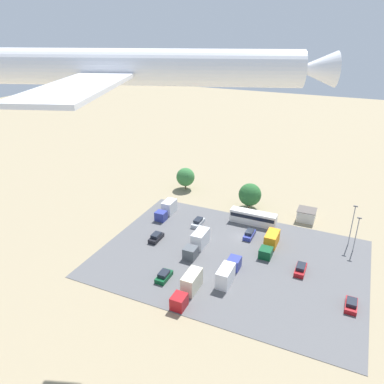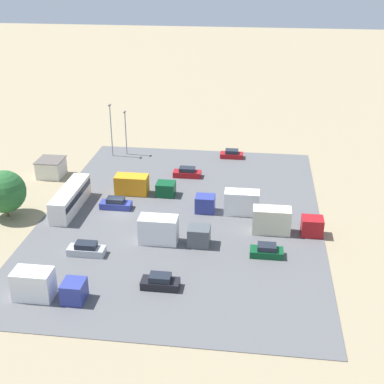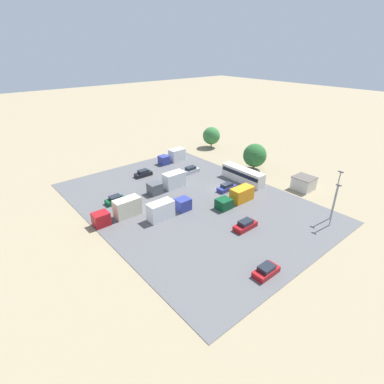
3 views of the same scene
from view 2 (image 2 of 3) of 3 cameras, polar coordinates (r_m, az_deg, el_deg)
name	(u,v)px [view 2 (image 2 of 3)]	position (r m, az deg, el deg)	size (l,w,h in m)	color
ground_plane	(120,213)	(78.11, -7.72, -2.20)	(400.00, 400.00, 0.00)	gray
parking_lot_surface	(182,216)	(76.36, -1.09, -2.58)	(54.45, 39.07, 0.08)	#565659
shed_building	(51,168)	(92.29, -14.79, 2.52)	(4.49, 4.21, 2.97)	silver
bus	(70,198)	(79.65, -12.84, -0.60)	(11.37, 2.59, 3.25)	silver
parked_car_0	(267,251)	(67.18, 7.96, -6.27)	(1.99, 4.11, 1.57)	#0C4723
parked_car_1	(232,154)	(97.62, 4.26, 4.03)	(1.99, 4.13, 1.51)	maroon
parked_car_2	(116,204)	(79.06, -8.13, -1.25)	(1.91, 4.55, 1.66)	navy
parked_car_3	(160,282)	(60.89, -3.41, -9.58)	(1.92, 4.32, 1.66)	black
parked_car_4	(86,249)	(68.14, -11.20, -6.02)	(1.86, 4.65, 1.63)	#ADB2B7
parked_car_5	(187,173)	(89.10, -0.52, 2.07)	(1.93, 4.61, 1.63)	maroon
parked_truck_0	(45,286)	(60.79, -15.42, -9.66)	(2.60, 7.81, 3.35)	navy
parked_truck_1	(170,232)	(68.93, -2.38, -4.23)	(2.58, 9.13, 3.56)	#4C5156
parked_truck_2	(141,186)	(82.95, -5.42, 0.67)	(2.56, 9.27, 2.94)	#0C4723
parked_truck_3	(231,203)	(76.73, 4.21, -1.16)	(2.40, 9.11, 3.45)	navy
parked_truck_4	(283,222)	(72.21, 9.68, -3.18)	(2.40, 9.30, 3.53)	maroon
tree_apron_mid	(4,192)	(79.19, -19.38, 0.04)	(6.01, 6.01, 6.89)	brown
light_pole_lot_centre	(111,128)	(97.89, -8.63, 6.73)	(0.90, 0.28, 9.61)	gray
light_pole_lot_edge	(126,131)	(98.53, -7.09, 6.49)	(0.90, 0.28, 8.16)	gray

